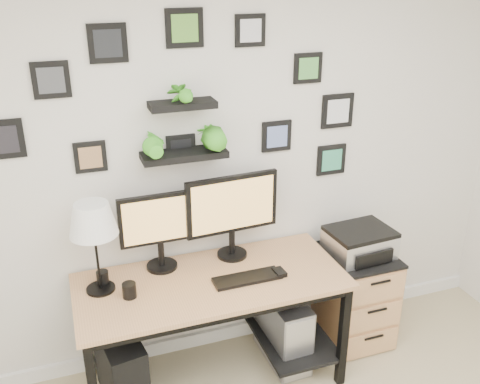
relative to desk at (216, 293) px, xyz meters
name	(u,v)px	position (x,y,z in m)	size (l,w,h in m)	color
room	(230,332)	(0.20, 0.32, -0.58)	(4.00, 4.00, 4.00)	#C2B38B
desk	(216,293)	(0.00, 0.00, 0.00)	(1.60, 0.70, 0.75)	tan
monitor_left	(160,226)	(-0.28, 0.19, 0.41)	(0.48, 0.19, 0.49)	black
monitor_right	(232,210)	(0.17, 0.19, 0.45)	(0.60, 0.20, 0.55)	black
keyboard	(247,278)	(0.16, -0.11, 0.13)	(0.41, 0.13, 0.02)	black
mouse	(279,272)	(0.37, -0.12, 0.14)	(0.06, 0.09, 0.03)	black
table_lamp	(93,222)	(-0.67, 0.07, 0.56)	(0.27, 0.27, 0.55)	black
mug	(129,290)	(-0.52, -0.06, 0.17)	(0.08, 0.08, 0.09)	black
pen_cup	(103,278)	(-0.65, 0.12, 0.17)	(0.07, 0.07, 0.09)	black
pc_tower_black	(121,368)	(-0.61, -0.02, -0.39)	(0.21, 0.47, 0.47)	black
pc_tower_grey	(283,328)	(0.46, 0.00, -0.38)	(0.23, 0.50, 0.49)	gray
file_cabinet	(356,295)	(1.04, 0.06, -0.29)	(0.43, 0.53, 0.67)	tan
printer	(360,242)	(1.02, 0.05, 0.14)	(0.44, 0.36, 0.19)	silver
wall_decor	(190,117)	(-0.05, 0.27, 1.04)	(2.22, 0.18, 1.09)	black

